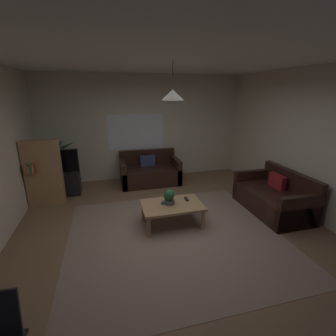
{
  "coord_description": "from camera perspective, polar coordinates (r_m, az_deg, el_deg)",
  "views": [
    {
      "loc": [
        -1.0,
        -3.55,
        2.31
      ],
      "look_at": [
        0.0,
        0.3,
        1.05
      ],
      "focal_mm": 25.79,
      "sensor_mm": 36.0,
      "label": 1
    }
  ],
  "objects": [
    {
      "name": "coffee_table",
      "position": [
        4.36,
        0.96,
        -9.23
      ],
      "size": [
        1.08,
        0.7,
        0.4
      ],
      "color": "#A87F56",
      "rests_on": "ground"
    },
    {
      "name": "window_pane",
      "position": [
        6.57,
        -7.52,
        8.45
      ],
      "size": [
        1.48,
        0.01,
        0.92
      ],
      "primitive_type": "cube",
      "color": "white"
    },
    {
      "name": "book_on_table_0",
      "position": [
        4.36,
        -0.67,
        -8.17
      ],
      "size": [
        0.16,
        0.13,
        0.03
      ],
      "primitive_type": "cube",
      "rotation": [
        0.0,
        0.0,
        -0.28
      ],
      "color": "#2D4C8C",
      "rests_on": "coffee_table"
    },
    {
      "name": "floor",
      "position": [
        4.36,
        1.02,
        -14.6
      ],
      "size": [
        5.34,
        5.79,
        0.02
      ],
      "primitive_type": "cube",
      "color": "brown",
      "rests_on": "ground"
    },
    {
      "name": "bookshelf_corner",
      "position": [
        5.59,
        -27.35,
        -1.13
      ],
      "size": [
        0.7,
        0.31,
        1.4
      ],
      "color": "#A87F56",
      "rests_on": "ground"
    },
    {
      "name": "potted_palm_corner",
      "position": [
        6.52,
        -24.58,
        0.34
      ],
      "size": [
        0.86,
        0.89,
        1.3
      ],
      "color": "beige",
      "rests_on": "ground"
    },
    {
      "name": "ceiling",
      "position": [
        3.71,
        1.28,
        24.66
      ],
      "size": [
        5.34,
        5.79,
        0.02
      ],
      "primitive_type": "cube",
      "color": "white"
    },
    {
      "name": "couch_under_window",
      "position": [
        6.37,
        -4.35,
        -1.11
      ],
      "size": [
        1.5,
        0.88,
        0.82
      ],
      "color": "black",
      "rests_on": "ground"
    },
    {
      "name": "potted_plant_on_table",
      "position": [
        4.28,
        0.3,
        -6.75
      ],
      "size": [
        0.19,
        0.22,
        0.29
      ],
      "color": "#4C4C51",
      "rests_on": "coffee_table"
    },
    {
      "name": "remote_on_table_0",
      "position": [
        4.51,
        4.38,
        -7.32
      ],
      "size": [
        0.06,
        0.16,
        0.02
      ],
      "primitive_type": "cube",
      "rotation": [
        0.0,
        0.0,
        3.09
      ],
      "color": "black",
      "rests_on": "coffee_table"
    },
    {
      "name": "pendant_lamp",
      "position": [
        3.89,
        1.11,
        16.9
      ],
      "size": [
        0.36,
        0.36,
        0.58
      ],
      "color": "black"
    },
    {
      "name": "wall_right",
      "position": [
        5.21,
        31.19,
        4.75
      ],
      "size": [
        0.06,
        5.79,
        2.76
      ],
      "primitive_type": "cube",
      "color": "beige",
      "rests_on": "ground"
    },
    {
      "name": "rug",
      "position": [
        4.19,
        1.79,
        -15.85
      ],
      "size": [
        3.47,
        3.18,
        0.01
      ],
      "primitive_type": "cube",
      "color": "gray",
      "rests_on": "ground"
    },
    {
      "name": "tv",
      "position": [
        5.97,
        -24.84,
        1.28
      ],
      "size": [
        0.94,
        0.16,
        0.58
      ],
      "color": "black",
      "rests_on": "tv_stand"
    },
    {
      "name": "wall_back",
      "position": [
        6.61,
        -5.79,
        9.43
      ],
      "size": [
        5.46,
        0.06,
        2.76
      ],
      "primitive_type": "cube",
      "color": "beige",
      "rests_on": "ground"
    },
    {
      "name": "couch_right_side",
      "position": [
        5.31,
        23.72,
        -6.55
      ],
      "size": [
        0.88,
        1.54,
        0.82
      ],
      "rotation": [
        0.0,
        0.0,
        -1.57
      ],
      "color": "black",
      "rests_on": "ground"
    },
    {
      "name": "tv_stand",
      "position": [
        6.16,
        -24.15,
        -3.57
      ],
      "size": [
        0.9,
        0.44,
        0.5
      ],
      "primitive_type": "cube",
      "color": "black",
      "rests_on": "ground"
    }
  ]
}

